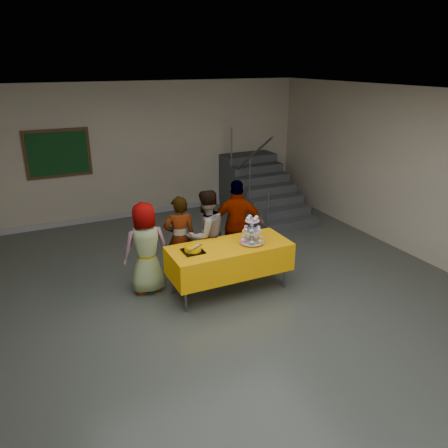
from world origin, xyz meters
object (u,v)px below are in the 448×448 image
object	(u,v)px
schoolchild_a	(146,248)
noticeboard	(58,154)
bear_cake	(193,248)
schoolchild_b	(180,238)
bake_table	(230,258)
cupcake_stand	(252,233)
schoolchild_c	(206,235)
schoolchild_d	(237,225)
staircase	(259,190)

from	to	relation	value
schoolchild_a	noticeboard	distance (m)	3.72
bear_cake	schoolchild_b	size ratio (longest dim) A/B	0.25
schoolchild_a	schoolchild_b	size ratio (longest dim) A/B	1.01
schoolchild_a	schoolchild_b	bearing A→B (deg)	-165.69
bake_table	cupcake_stand	size ratio (longest dim) A/B	4.22
cupcake_stand	bear_cake	bearing A→B (deg)	174.28
bear_cake	noticeboard	world-z (taller)	noticeboard
bake_table	schoolchild_c	xyz separation A→B (m)	(-0.13, 0.60, 0.19)
schoolchild_c	noticeboard	xyz separation A→B (m)	(-1.83, 3.48, 0.85)
schoolchild_b	schoolchild_c	bearing A→B (deg)	176.30
cupcake_stand	noticeboard	size ratio (longest dim) A/B	0.34
cupcake_stand	schoolchild_c	bearing A→B (deg)	125.61
bear_cake	noticeboard	xyz separation A→B (m)	(-1.37, 4.05, 0.77)
bear_cake	schoolchild_c	bearing A→B (deg)	51.57
noticeboard	schoolchild_d	bearing A→B (deg)	-54.43
schoolchild_c	staircase	size ratio (longest dim) A/B	0.62
bake_table	noticeboard	bearing A→B (deg)	115.71
bake_table	bear_cake	bearing A→B (deg)	177.87
bear_cake	schoolchild_d	size ratio (longest dim) A/B	0.23
schoolchild_d	noticeboard	distance (m)	4.27
bake_table	noticeboard	world-z (taller)	noticeboard
schoolchild_a	schoolchild_b	xyz separation A→B (m)	(0.60, 0.16, -0.01)
bear_cake	schoolchild_a	xyz separation A→B (m)	(-0.56, 0.53, -0.11)
schoolchild_a	noticeboard	size ratio (longest dim) A/B	1.11
schoolchild_c	schoolchild_a	bearing A→B (deg)	-10.81
schoolchild_b	staircase	world-z (taller)	staircase
schoolchild_d	staircase	size ratio (longest dim) A/B	0.66
bear_cake	staircase	size ratio (longest dim) A/B	0.15
bear_cake	schoolchild_b	xyz separation A→B (m)	(0.04, 0.69, -0.12)
schoolchild_a	staircase	size ratio (longest dim) A/B	0.60
cupcake_stand	staircase	world-z (taller)	staircase
schoolchild_a	bake_table	bearing A→B (deg)	153.85
staircase	noticeboard	world-z (taller)	noticeboard
bear_cake	noticeboard	distance (m)	4.35
staircase	schoolchild_b	bearing A→B (deg)	-139.00
cupcake_stand	schoolchild_a	bearing A→B (deg)	157.28
bake_table	schoolchild_a	distance (m)	1.29
bake_table	schoolchild_d	xyz separation A→B (m)	(0.47, 0.67, 0.23)
schoolchild_a	schoolchild_c	distance (m)	1.02
bake_table	schoolchild_b	bearing A→B (deg)	127.48
staircase	bear_cake	bearing A→B (deg)	-132.50
bake_table	schoolchild_a	size ratio (longest dim) A/B	1.30
schoolchild_a	schoolchild_c	world-z (taller)	schoolchild_c
schoolchild_b	schoolchild_c	world-z (taller)	schoolchild_c
noticeboard	cupcake_stand	bearing A→B (deg)	-60.93
bake_table	schoolchild_d	world-z (taller)	schoolchild_d
bake_table	schoolchild_a	world-z (taller)	schoolchild_a
schoolchild_b	noticeboard	distance (m)	3.75
staircase	noticeboard	xyz separation A→B (m)	(-4.32, 0.84, 1.11)
schoolchild_c	staircase	distance (m)	3.64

